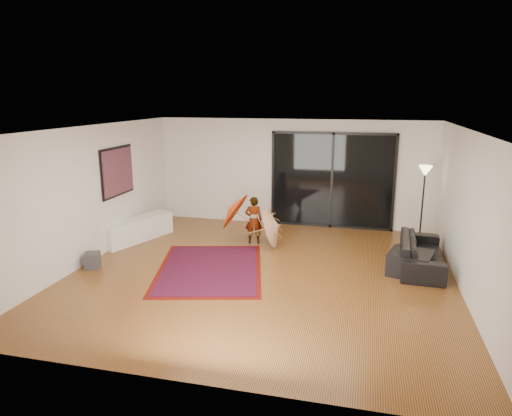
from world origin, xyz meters
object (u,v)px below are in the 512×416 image
(media_console, at_px, (137,229))
(sofa, at_px, (421,253))
(child, at_px, (254,220))
(ottoman, at_px, (410,263))

(media_console, height_order, sofa, sofa)
(sofa, distance_m, child, 3.61)
(ottoman, bearing_deg, sofa, 60.45)
(media_console, bearing_deg, ottoman, 13.69)
(sofa, height_order, child, child)
(sofa, xyz_separation_m, child, (-3.54, 0.68, 0.25))
(ottoman, relative_size, child, 0.69)
(media_console, relative_size, sofa, 0.92)
(sofa, relative_size, ottoman, 2.69)
(child, bearing_deg, sofa, 155.55)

